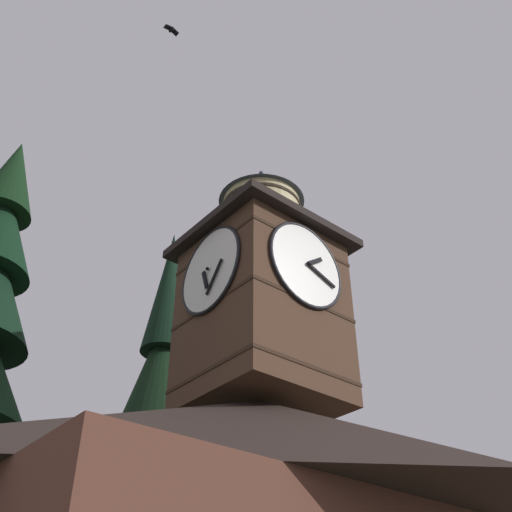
{
  "coord_description": "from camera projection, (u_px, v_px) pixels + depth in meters",
  "views": [
    {
      "loc": [
        9.76,
        8.39,
        1.51
      ],
      "look_at": [
        -0.16,
        -3.58,
        12.4
      ],
      "focal_mm": 43.77,
      "sensor_mm": 36.0,
      "label": 1
    }
  ],
  "objects": [
    {
      "name": "pine_tree_behind",
      "position": [
        150.0,
        495.0,
        20.06
      ],
      "size": [
        5.46,
        5.46,
        17.23
      ],
      "color": "#473323",
      "rests_on": "ground_plane"
    },
    {
      "name": "clock_tower",
      "position": [
        262.0,
        292.0,
        17.9
      ],
      "size": [
        4.31,
        4.31,
        8.27
      ],
      "color": "#4C3323",
      "rests_on": "building_main"
    },
    {
      "name": "flying_bird_high",
      "position": [
        171.0,
        30.0,
        18.24
      ],
      "size": [
        0.47,
        0.22,
        0.12
      ],
      "color": "black"
    }
  ]
}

